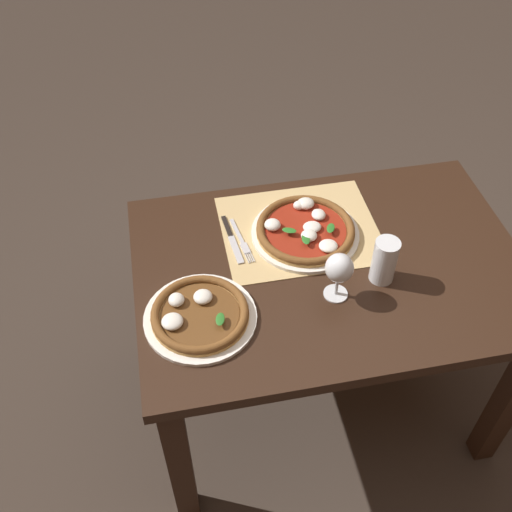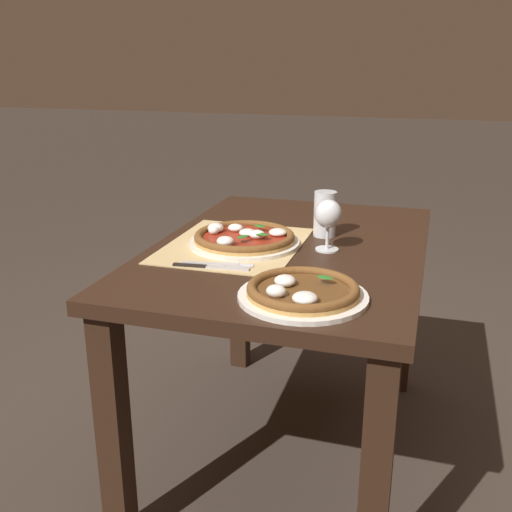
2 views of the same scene
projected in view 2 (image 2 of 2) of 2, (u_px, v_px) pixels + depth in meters
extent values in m
plane|color=#382D26|center=(286.00, 448.00, 2.08)|extent=(24.00, 24.00, 0.00)
cube|color=black|center=(290.00, 251.00, 1.85)|extent=(1.18, 0.80, 0.04)
cube|color=black|center=(240.00, 290.00, 2.54)|extent=(0.07, 0.07, 0.70)
cube|color=black|center=(114.00, 431.00, 1.58)|extent=(0.07, 0.07, 0.70)
cube|color=black|center=(405.00, 308.00, 2.35)|extent=(0.07, 0.07, 0.70)
cube|color=black|center=(376.00, 482.00, 1.39)|extent=(0.07, 0.07, 0.70)
cube|color=tan|center=(234.00, 245.00, 1.83)|extent=(0.49, 0.40, 0.00)
cylinder|color=silver|center=(244.00, 243.00, 1.83)|extent=(0.34, 0.34, 0.01)
cylinder|color=tan|center=(244.00, 239.00, 1.83)|extent=(0.31, 0.31, 0.01)
torus|color=brown|center=(244.00, 236.00, 1.83)|extent=(0.31, 0.31, 0.02)
cylinder|color=maroon|center=(244.00, 237.00, 1.83)|extent=(0.25, 0.25, 0.00)
ellipsoid|color=silver|center=(247.00, 232.00, 1.84)|extent=(0.06, 0.05, 0.02)
ellipsoid|color=silver|center=(257.00, 234.00, 1.81)|extent=(0.05, 0.05, 0.03)
ellipsoid|color=silver|center=(216.00, 228.00, 1.88)|extent=(0.06, 0.05, 0.03)
ellipsoid|color=silver|center=(277.00, 233.00, 1.84)|extent=(0.06, 0.05, 0.02)
ellipsoid|color=silver|center=(236.00, 228.00, 1.89)|extent=(0.04, 0.05, 0.02)
ellipsoid|color=silver|center=(214.00, 230.00, 1.86)|extent=(0.04, 0.03, 0.03)
ellipsoid|color=silver|center=(225.00, 241.00, 1.74)|extent=(0.05, 0.05, 0.03)
ellipsoid|color=#286B23|center=(260.00, 226.00, 1.88)|extent=(0.04, 0.05, 0.00)
ellipsoid|color=#286B23|center=(259.00, 233.00, 1.80)|extent=(0.04, 0.05, 0.00)
ellipsoid|color=#286B23|center=(243.00, 237.00, 1.77)|extent=(0.05, 0.04, 0.00)
ellipsoid|color=#286B23|center=(262.00, 234.00, 1.79)|extent=(0.03, 0.05, 0.00)
cylinder|color=silver|center=(303.00, 297.00, 1.43)|extent=(0.31, 0.31, 0.01)
cylinder|color=tan|center=(303.00, 292.00, 1.43)|extent=(0.27, 0.27, 0.01)
torus|color=brown|center=(303.00, 288.00, 1.42)|extent=(0.27, 0.27, 0.02)
cylinder|color=brown|center=(303.00, 290.00, 1.42)|extent=(0.22, 0.22, 0.00)
ellipsoid|color=silver|center=(276.00, 291.00, 1.38)|extent=(0.04, 0.05, 0.03)
ellipsoid|color=silver|center=(305.00, 298.00, 1.35)|extent=(0.06, 0.06, 0.03)
ellipsoid|color=silver|center=(285.00, 281.00, 1.45)|extent=(0.05, 0.05, 0.03)
ellipsoid|color=#286B23|center=(325.00, 277.00, 1.45)|extent=(0.03, 0.05, 0.00)
cylinder|color=silver|center=(327.00, 249.00, 1.79)|extent=(0.07, 0.07, 0.00)
cylinder|color=silver|center=(327.00, 238.00, 1.78)|extent=(0.01, 0.01, 0.06)
ellipsoid|color=silver|center=(328.00, 214.00, 1.76)|extent=(0.08, 0.08, 0.08)
ellipsoid|color=#C17019|center=(328.00, 217.00, 1.76)|extent=(0.07, 0.07, 0.05)
cylinder|color=silver|center=(325.00, 214.00, 1.91)|extent=(0.07, 0.07, 0.15)
cylinder|color=black|center=(325.00, 218.00, 1.92)|extent=(0.07, 0.07, 0.12)
cylinder|color=silver|center=(326.00, 198.00, 1.90)|extent=(0.07, 0.07, 0.02)
cube|color=#B7B7BC|center=(203.00, 263.00, 1.66)|extent=(0.03, 0.12, 0.00)
cube|color=#B7B7BC|center=(231.00, 265.00, 1.65)|extent=(0.03, 0.05, 0.00)
cylinder|color=#B7B7BC|center=(246.00, 266.00, 1.64)|extent=(0.01, 0.04, 0.00)
cylinder|color=#B7B7BC|center=(246.00, 266.00, 1.64)|extent=(0.01, 0.04, 0.00)
cylinder|color=#B7B7BC|center=(246.00, 265.00, 1.65)|extent=(0.01, 0.04, 0.00)
cylinder|color=#B7B7BC|center=(247.00, 264.00, 1.65)|extent=(0.01, 0.04, 0.00)
cube|color=black|center=(190.00, 265.00, 1.64)|extent=(0.02, 0.10, 0.01)
cube|color=#B7B7BC|center=(228.00, 268.00, 1.62)|extent=(0.03, 0.12, 0.00)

